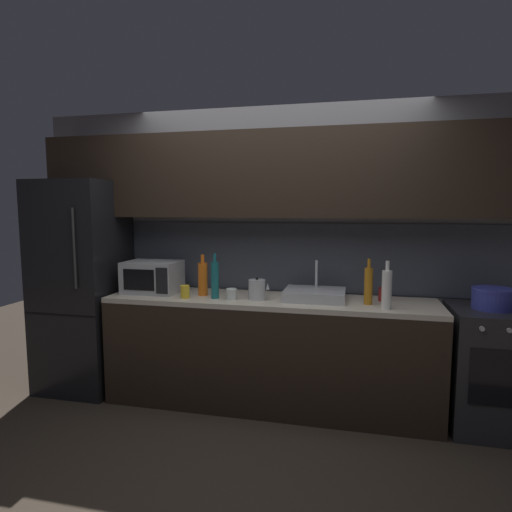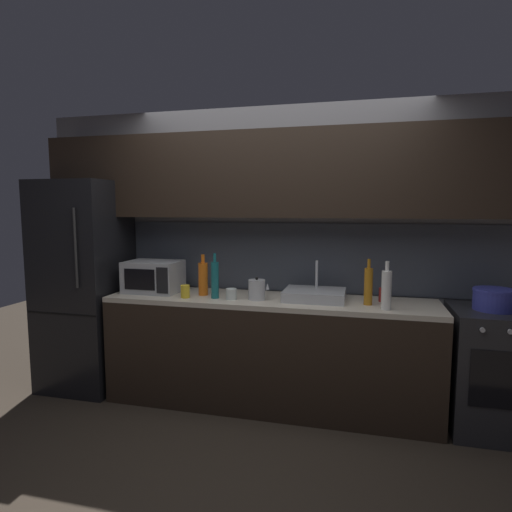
{
  "view_description": "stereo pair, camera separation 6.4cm",
  "coord_description": "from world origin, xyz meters",
  "px_view_note": "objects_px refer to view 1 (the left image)",
  "views": [
    {
      "loc": [
        0.66,
        -2.44,
        1.63
      ],
      "look_at": [
        -0.11,
        0.9,
        1.24
      ],
      "focal_mm": 29.91,
      "sensor_mm": 36.0,
      "label": 1
    },
    {
      "loc": [
        0.72,
        -2.42,
        1.63
      ],
      "look_at": [
        -0.11,
        0.9,
        1.24
      ],
      "focal_mm": 29.91,
      "sensor_mm": 36.0,
      "label": 2
    }
  ],
  "objects_px": {
    "refrigerator": "(83,286)",
    "mug_clear": "(232,294)",
    "kettle": "(257,290)",
    "wine_bottle_amber": "(368,285)",
    "mug_yellow": "(185,292)",
    "wine_bottle_white": "(387,289)",
    "wine_bottle_teal": "(215,280)",
    "wine_bottle_orange": "(203,278)",
    "mug_red": "(383,294)",
    "cooking_pot": "(493,298)",
    "microwave": "(153,277)",
    "oven_range": "(491,369)"
  },
  "relations": [
    {
      "from": "kettle",
      "to": "cooking_pot",
      "type": "xyz_separation_m",
      "value": [
        1.74,
        0.08,
        -0.0
      ]
    },
    {
      "from": "microwave",
      "to": "mug_red",
      "type": "relative_size",
      "value": 4.26
    },
    {
      "from": "wine_bottle_amber",
      "to": "wine_bottle_orange",
      "type": "bearing_deg",
      "value": 178.38
    },
    {
      "from": "wine_bottle_orange",
      "to": "cooking_pot",
      "type": "relative_size",
      "value": 1.19
    },
    {
      "from": "wine_bottle_amber",
      "to": "mug_yellow",
      "type": "xyz_separation_m",
      "value": [
        -1.45,
        -0.1,
        -0.09
      ]
    },
    {
      "from": "mug_yellow",
      "to": "wine_bottle_teal",
      "type": "bearing_deg",
      "value": 9.1
    },
    {
      "from": "oven_range",
      "to": "wine_bottle_white",
      "type": "bearing_deg",
      "value": -167.64
    },
    {
      "from": "oven_range",
      "to": "mug_clear",
      "type": "bearing_deg",
      "value": -176.51
    },
    {
      "from": "oven_range",
      "to": "wine_bottle_white",
      "type": "distance_m",
      "value": 0.99
    },
    {
      "from": "kettle",
      "to": "mug_red",
      "type": "bearing_deg",
      "value": 9.78
    },
    {
      "from": "wine_bottle_orange",
      "to": "mug_red",
      "type": "height_order",
      "value": "wine_bottle_orange"
    },
    {
      "from": "mug_red",
      "to": "wine_bottle_orange",
      "type": "bearing_deg",
      "value": -176.02
    },
    {
      "from": "wine_bottle_white",
      "to": "wine_bottle_amber",
      "type": "distance_m",
      "value": 0.17
    },
    {
      "from": "oven_range",
      "to": "wine_bottle_teal",
      "type": "distance_m",
      "value": 2.18
    },
    {
      "from": "refrigerator",
      "to": "mug_clear",
      "type": "xyz_separation_m",
      "value": [
        1.43,
        -0.12,
        0.01
      ]
    },
    {
      "from": "microwave",
      "to": "cooking_pot",
      "type": "xyz_separation_m",
      "value": [
        2.69,
        -0.02,
        -0.06
      ]
    },
    {
      "from": "wine_bottle_orange",
      "to": "cooking_pot",
      "type": "bearing_deg",
      "value": 0.27
    },
    {
      "from": "mug_yellow",
      "to": "mug_red",
      "type": "bearing_deg",
      "value": 8.56
    },
    {
      "from": "refrigerator",
      "to": "wine_bottle_white",
      "type": "height_order",
      "value": "refrigerator"
    },
    {
      "from": "wine_bottle_white",
      "to": "mug_red",
      "type": "relative_size",
      "value": 3.25
    },
    {
      "from": "kettle",
      "to": "mug_red",
      "type": "relative_size",
      "value": 1.71
    },
    {
      "from": "microwave",
      "to": "mug_clear",
      "type": "distance_m",
      "value": 0.77
    },
    {
      "from": "refrigerator",
      "to": "mug_red",
      "type": "distance_m",
      "value": 2.61
    },
    {
      "from": "refrigerator",
      "to": "microwave",
      "type": "bearing_deg",
      "value": 1.55
    },
    {
      "from": "wine_bottle_teal",
      "to": "mug_yellow",
      "type": "height_order",
      "value": "wine_bottle_teal"
    },
    {
      "from": "kettle",
      "to": "mug_clear",
      "type": "relative_size",
      "value": 2.07
    },
    {
      "from": "refrigerator",
      "to": "wine_bottle_orange",
      "type": "xyz_separation_m",
      "value": [
        1.15,
        -0.01,
        0.11
      ]
    },
    {
      "from": "refrigerator",
      "to": "kettle",
      "type": "distance_m",
      "value": 1.63
    },
    {
      "from": "refrigerator",
      "to": "mug_yellow",
      "type": "xyz_separation_m",
      "value": [
        1.05,
        -0.14,
        0.02
      ]
    },
    {
      "from": "wine_bottle_white",
      "to": "wine_bottle_amber",
      "type": "relative_size",
      "value": 1.01
    },
    {
      "from": "kettle",
      "to": "wine_bottle_white",
      "type": "height_order",
      "value": "wine_bottle_white"
    },
    {
      "from": "refrigerator",
      "to": "wine_bottle_teal",
      "type": "bearing_deg",
      "value": -4.67
    },
    {
      "from": "kettle",
      "to": "wine_bottle_orange",
      "type": "xyz_separation_m",
      "value": [
        -0.48,
        0.07,
        0.06
      ]
    },
    {
      "from": "wine_bottle_amber",
      "to": "mug_red",
      "type": "bearing_deg",
      "value": 49.44
    },
    {
      "from": "refrigerator",
      "to": "wine_bottle_white",
      "type": "distance_m",
      "value": 2.62
    },
    {
      "from": "microwave",
      "to": "mug_red",
      "type": "xyz_separation_m",
      "value": [
        1.93,
        0.07,
        -0.08
      ]
    },
    {
      "from": "wine_bottle_orange",
      "to": "kettle",
      "type": "bearing_deg",
      "value": -7.95
    },
    {
      "from": "kettle",
      "to": "wine_bottle_amber",
      "type": "distance_m",
      "value": 0.86
    },
    {
      "from": "kettle",
      "to": "oven_range",
      "type": "bearing_deg",
      "value": 2.48
    },
    {
      "from": "wine_bottle_white",
      "to": "wine_bottle_amber",
      "type": "xyz_separation_m",
      "value": [
        -0.12,
        0.12,
        -0.0
      ]
    },
    {
      "from": "refrigerator",
      "to": "mug_red",
      "type": "relative_size",
      "value": 17.26
    },
    {
      "from": "wine_bottle_orange",
      "to": "wine_bottle_white",
      "type": "bearing_deg",
      "value": -6.23
    },
    {
      "from": "mug_red",
      "to": "wine_bottle_teal",
      "type": "bearing_deg",
      "value": -171.54
    },
    {
      "from": "oven_range",
      "to": "microwave",
      "type": "relative_size",
      "value": 1.96
    },
    {
      "from": "oven_range",
      "to": "wine_bottle_white",
      "type": "xyz_separation_m",
      "value": [
        -0.77,
        -0.17,
        0.6
      ]
    },
    {
      "from": "wine_bottle_orange",
      "to": "mug_red",
      "type": "bearing_deg",
      "value": 3.98
    },
    {
      "from": "mug_yellow",
      "to": "mug_red",
      "type": "height_order",
      "value": "mug_red"
    },
    {
      "from": "oven_range",
      "to": "cooking_pot",
      "type": "xyz_separation_m",
      "value": [
        -0.02,
        0.0,
        0.53
      ]
    },
    {
      "from": "mug_yellow",
      "to": "microwave",
      "type": "bearing_deg",
      "value": 155.98
    },
    {
      "from": "wine_bottle_amber",
      "to": "mug_red",
      "type": "relative_size",
      "value": 3.23
    }
  ]
}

